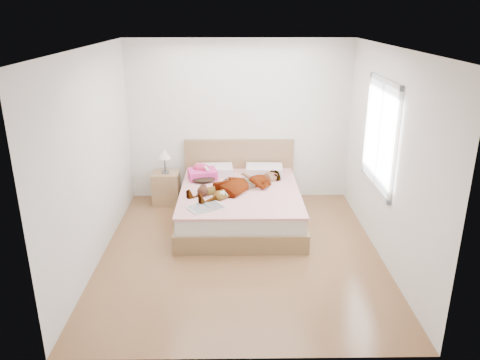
{
  "coord_description": "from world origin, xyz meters",
  "views": [
    {
      "loc": [
        -0.08,
        -5.45,
        3.0
      ],
      "look_at": [
        0.0,
        0.85,
        0.7
      ],
      "focal_mm": 35.0,
      "sensor_mm": 36.0,
      "label": 1
    }
  ],
  "objects": [
    {
      "name": "magazine",
      "position": [
        -0.46,
        0.29,
        0.52
      ],
      "size": [
        0.56,
        0.5,
        0.03
      ],
      "color": "white",
      "rests_on": "bed"
    },
    {
      "name": "hair",
      "position": [
        -0.58,
        1.43,
        0.55
      ],
      "size": [
        0.51,
        0.59,
        0.08
      ],
      "primitive_type": "ellipsoid",
      "rotation": [
        0.0,
        0.0,
        0.14
      ],
      "color": "black",
      "rests_on": "bed"
    },
    {
      "name": "nightstand",
      "position": [
        -1.19,
        1.69,
        0.3
      ],
      "size": [
        0.43,
        0.38,
        0.92
      ],
      "color": "#8E6241",
      "rests_on": "ground"
    },
    {
      "name": "ground",
      "position": [
        0.0,
        0.0,
        0.0
      ],
      "size": [
        4.0,
        4.0,
        0.0
      ],
      "primitive_type": "plane",
      "color": "#53331A",
      "rests_on": "ground"
    },
    {
      "name": "bed",
      "position": [
        0.0,
        1.04,
        0.28
      ],
      "size": [
        1.8,
        2.08,
        1.0
      ],
      "color": "brown",
      "rests_on": "ground"
    },
    {
      "name": "phone",
      "position": [
        -0.51,
        1.38,
        0.7
      ],
      "size": [
        0.1,
        0.1,
        0.05
      ],
      "primitive_type": "cube",
      "rotation": [
        0.44,
        0.0,
        0.66
      ],
      "color": "silver",
      "rests_on": "bed"
    },
    {
      "name": "coffee_mug",
      "position": [
        -0.25,
        0.63,
        0.56
      ],
      "size": [
        0.14,
        0.11,
        0.1
      ],
      "color": "white",
      "rests_on": "bed"
    },
    {
      "name": "towel",
      "position": [
        -0.59,
        1.47,
        0.6
      ],
      "size": [
        0.49,
        0.43,
        0.23
      ],
      "color": "#F14197",
      "rests_on": "bed"
    },
    {
      "name": "plush_toy",
      "position": [
        -0.53,
        0.76,
        0.58
      ],
      "size": [
        0.16,
        0.24,
        0.13
      ],
      "color": "black",
      "rests_on": "bed"
    },
    {
      "name": "woman",
      "position": [
        -0.01,
        0.98,
        0.62
      ],
      "size": [
        1.66,
        1.48,
        0.22
      ],
      "primitive_type": "imported",
      "rotation": [
        0.0,
        0.0,
        -0.91
      ],
      "color": "white",
      "rests_on": "bed"
    },
    {
      "name": "room_shell",
      "position": [
        1.77,
        0.3,
        1.5
      ],
      "size": [
        4.0,
        4.0,
        4.0
      ],
      "color": "white",
      "rests_on": "ground"
    }
  ]
}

